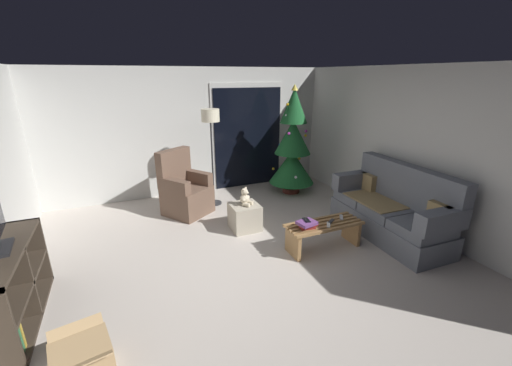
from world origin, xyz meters
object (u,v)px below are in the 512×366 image
at_px(coffee_table, 324,231).
at_px(remote_graphite, 331,221).
at_px(cell_phone, 307,220).
at_px(remote_silver, 341,217).
at_px(cardboard_box_open_near_shelf, 83,363).
at_px(remote_white, 328,225).
at_px(couch, 392,210).
at_px(armchair, 185,191).
at_px(floor_lamp, 211,125).
at_px(ottoman, 245,217).
at_px(teddy_bear_cream, 245,198).
at_px(media_shelf, 5,293).
at_px(christmas_tree, 293,147).
at_px(book_stack, 307,224).

relative_size(coffee_table, remote_graphite, 7.05).
bearing_deg(coffee_table, cell_phone, -176.58).
height_order(remote_silver, cardboard_box_open_near_shelf, remote_silver).
bearing_deg(remote_white, couch, 36.85).
bearing_deg(armchair, floor_lamp, 19.16).
xyz_separation_m(floor_lamp, ottoman, (0.16, -1.21, -1.30)).
distance_m(coffee_table, ottoman, 1.28).
distance_m(ottoman, cardboard_box_open_near_shelf, 2.94).
bearing_deg(remote_graphite, couch, -127.58).
bearing_deg(floor_lamp, teddy_bear_cream, -82.31).
distance_m(media_shelf, teddy_bear_cream, 3.05).
bearing_deg(cardboard_box_open_near_shelf, ottoman, 42.65).
height_order(couch, media_shelf, couch).
height_order(cell_phone, ottoman, cell_phone).
xyz_separation_m(christmas_tree, teddy_bear_cream, (-1.51, -1.20, -0.43)).
height_order(media_shelf, cardboard_box_open_near_shelf, media_shelf).
relative_size(christmas_tree, floor_lamp, 1.22).
xyz_separation_m(remote_graphite, ottoman, (-0.91, 1.01, -0.20)).
bearing_deg(cell_phone, remote_silver, 15.75).
relative_size(remote_silver, media_shelf, 0.11).
distance_m(remote_graphite, media_shelf, 3.76).
bearing_deg(remote_silver, media_shelf, 35.65).
bearing_deg(teddy_bear_cream, ottoman, 128.55).
height_order(remote_white, teddy_bear_cream, teddy_bear_cream).
bearing_deg(christmas_tree, ottoman, -141.69).
height_order(remote_graphite, floor_lamp, floor_lamp).
distance_m(coffee_table, christmas_tree, 2.41).
bearing_deg(teddy_bear_cream, christmas_tree, 38.63).
relative_size(christmas_tree, media_shelf, 1.56).
xyz_separation_m(remote_silver, floor_lamp, (-1.28, 2.17, 1.10)).
bearing_deg(book_stack, remote_graphite, 3.35).
relative_size(remote_graphite, cell_phone, 1.08).
bearing_deg(coffee_table, armchair, 127.41).
relative_size(book_stack, cardboard_box_open_near_shelf, 0.50).
bearing_deg(christmas_tree, cardboard_box_open_near_shelf, -139.06).
bearing_deg(remote_silver, floor_lamp, -25.35).
distance_m(teddy_bear_cream, cardboard_box_open_near_shelf, 2.96).
distance_m(coffee_table, remote_white, 0.17).
xyz_separation_m(armchair, cardboard_box_open_near_shelf, (-1.42, -3.00, -0.23)).
bearing_deg(ottoman, media_shelf, -159.57).
bearing_deg(cardboard_box_open_near_shelf, couch, 12.71).
bearing_deg(remote_white, floor_lamp, 147.99).
height_order(remote_silver, armchair, armchair).
xyz_separation_m(remote_graphite, book_stack, (-0.41, -0.02, 0.05)).
distance_m(media_shelf, cardboard_box_open_near_shelf, 1.18).
bearing_deg(remote_white, coffee_table, 130.27).
distance_m(remote_silver, ottoman, 1.49).
bearing_deg(remote_silver, couch, -151.72).
distance_m(remote_white, christmas_tree, 2.45).
relative_size(remote_white, book_stack, 0.53).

